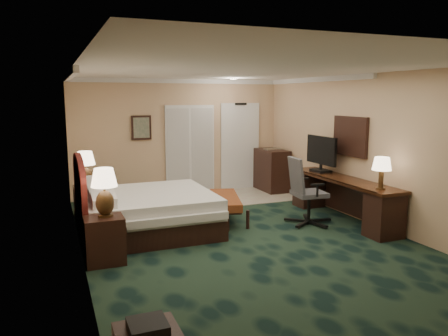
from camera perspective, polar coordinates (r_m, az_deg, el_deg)
name	(u,v)px	position (r m, az deg, el deg)	size (l,w,h in m)	color
floor	(245,240)	(7.17, 2.71, -9.34)	(5.00, 7.50, 0.00)	black
ceiling	(246,69)	(6.81, 2.89, 12.73)	(5.00, 7.50, 0.00)	white
wall_back	(179,137)	(10.37, -5.86, 4.03)	(5.00, 0.00, 2.70)	tan
wall_front	(444,218)	(3.85, 26.81, -5.83)	(5.00, 0.00, 2.70)	tan
wall_left	(78,167)	(6.26, -18.50, 0.18)	(0.00, 7.50, 2.70)	tan
wall_right	(373,150)	(8.22, 18.88, 2.22)	(0.00, 7.50, 2.70)	tan
crown_molding	(246,73)	(6.81, 2.89, 12.31)	(5.00, 7.50, 0.10)	white
tile_patch	(228,197)	(10.08, 0.54, -3.82)	(3.20, 1.70, 0.01)	#B9AB9A
headboard	(80,197)	(7.36, -18.25, -3.65)	(0.12, 2.00, 1.40)	#521216
entry_door	(240,147)	(10.90, 2.08, 2.73)	(1.02, 0.06, 2.18)	white
closet_doors	(190,150)	(10.43, -4.45, 2.42)	(1.20, 0.06, 2.10)	#B6B6B6
wall_art	(141,128)	(10.10, -10.75, 5.20)	(0.45, 0.06, 0.55)	#445B4C
wall_mirror	(350,136)	(8.63, 16.16, 4.00)	(0.05, 0.95, 0.75)	white
bed	(149,213)	(7.59, -9.75, -5.75)	(2.13, 1.97, 0.67)	silver
nightstand_near	(104,239)	(6.41, -15.41, -8.87)	(0.53, 0.60, 0.66)	black
nightstand_far	(87,202)	(8.81, -17.42, -4.22)	(0.48, 0.55, 0.59)	black
lamp_near	(105,192)	(6.19, -15.34, -3.10)	(0.36, 0.36, 0.67)	black
lamp_far	(86,169)	(8.64, -17.61, -0.16)	(0.36, 0.36, 0.68)	black
bed_bench	(225,209)	(8.14, 0.13, -5.33)	(0.48, 1.39, 0.47)	maroon
desk	(342,199)	(8.49, 15.16, -3.93)	(0.59, 2.75, 0.79)	black
tv	(321,154)	(8.96, 12.59, 1.78)	(0.08, 0.93, 0.72)	black
desk_lamp	(381,173)	(7.55, 19.86, -0.62)	(0.31, 0.31, 0.54)	black
desk_chair	(309,191)	(8.03, 11.10, -2.92)	(0.72, 0.67, 1.23)	#484848
minibar	(272,170)	(10.78, 6.25, -0.28)	(0.54, 0.97, 1.02)	black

